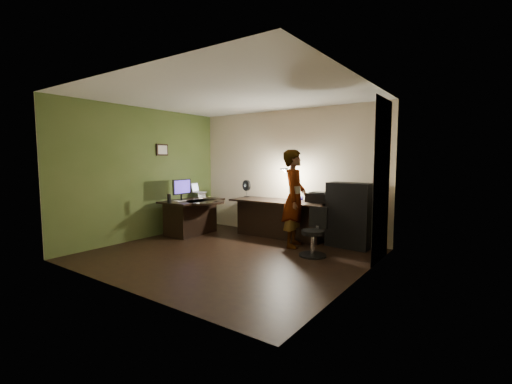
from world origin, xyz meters
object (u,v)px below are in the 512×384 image
Objects in this scene: person at (294,198)px; desk_right at (279,219)px; office_chair at (313,232)px; desk_left at (192,217)px; monitor at (181,193)px; cabinet at (349,215)px.

desk_right is at bearing 35.53° from person.
office_chair is at bearing -141.63° from person.
office_chair reaches higher than desk_right.
desk_left is 2.44m from person.
person is (2.41, 0.60, -0.02)m from monitor.
office_chair is (1.20, -0.87, 0.02)m from desk_right.
monitor reaches higher than desk_left.
monitor is (-1.79, -1.07, 0.54)m from desk_right.
cabinet is at bearing 1.47° from desk_right.
desk_right is 1.48m from office_chair.
person is at bearing -38.79° from desk_right.
office_chair reaches higher than desk_left.
person is at bearing 148.36° from office_chair.
cabinet reaches higher than desk_right.
office_chair is at bearing 1.18° from monitor.
monitor is 0.28× the size of person.
desk_right is 2.16m from monitor.
person is at bearing -143.77° from cabinet.
desk_right is at bearing 146.87° from office_chair.
desk_left is at bearing 73.99° from monitor.
monitor is at bearing 86.62° from person.
desk_right is 0.94m from person.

